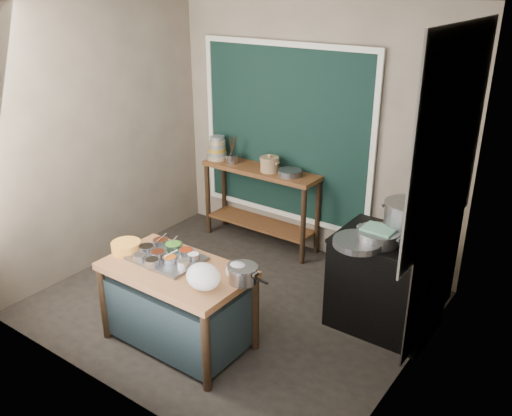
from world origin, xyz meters
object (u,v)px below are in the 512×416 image
Objects in this scene: ceramic_crock at (269,165)px; steamer at (378,237)px; prep_table at (178,306)px; back_counter at (261,206)px; stove_block at (386,284)px; saucepan at (243,274)px; utensil_cup at (232,159)px; condiment_tray at (167,258)px; stock_pot at (407,220)px; yellow_basin at (126,247)px.

ceramic_crock is 0.59× the size of steamer.
prep_table is 3.32× the size of steamer.
back_counter is 1.61× the size of stove_block.
utensil_cup is (-1.54, 1.86, 0.18)m from saucepan.
back_counter is 3.85× the size of steamer.
condiment_tray is 2.11m from utensil_cup.
steamer is (1.44, 1.09, 0.18)m from condiment_tray.
ceramic_crock is (0.15, -0.04, 0.55)m from back_counter.
utensil_cup is at bearing 165.52° from stock_pot.
back_counter is 6.52× the size of ceramic_crock.
condiment_tray is 1.82m from steamer.
ceramic_crock is 1.94m from stock_pot.
saucepan is (-0.75, -1.16, 0.39)m from stove_block.
stock_pot reaches higher than back_counter.
stove_block is at bearing -135.84° from stock_pot.
yellow_basin is (-0.38, -0.11, 0.04)m from condiment_tray.
condiment_tray is 0.39m from yellow_basin.
stock_pot is (1.59, 1.33, 0.28)m from condiment_tray.
stove_block is at bearing -21.54° from ceramic_crock.
yellow_basin is 1.03× the size of saucepan.
yellow_basin is (-0.54, -0.05, 0.42)m from prep_table.
stock_pot is (0.84, 1.24, 0.23)m from saucepan.
utensil_cup is 0.54m from ceramic_crock.
back_counter is at bearing 162.15° from stock_pot.
yellow_basin is (0.02, -2.08, 0.32)m from back_counter.
stove_block is (1.90, -0.73, -0.05)m from back_counter.
ceramic_crock is 0.52× the size of stock_pot.
condiment_tray is 2.09m from stock_pot.
prep_table is 1.39× the size of stove_block.
prep_table is 1.87m from stove_block.
stove_block is 5.49× the size of utensil_cup.
back_counter reaches higher than condiment_tray.
steamer is (-0.06, -0.15, 0.52)m from stove_block.
ceramic_crock is at bearing -1.27° from utensil_cup.
condiment_tray is at bearing 16.09° from yellow_basin.
back_counter is 5.63× the size of yellow_basin.
ceramic_crock is at bearing 161.89° from stock_pot.
ceramic_crock is at bearing -14.50° from back_counter.
saucepan is at bearing 6.44° from condiment_tray.
condiment_tray is 0.76m from saucepan.
ceramic_crock reaches higher than back_counter.
back_counter is at bearing 158.98° from stove_block.
stock_pot is at bearing 36.13° from yellow_basin.
utensil_cup reaches higher than saucepan.
saucepan is at bearing -122.95° from stove_block.
stock_pot reaches higher than stove_block.
stock_pot is 1.12× the size of steamer.
stove_block reaches higher than prep_table.
condiment_tray is at bearing -67.88° from utensil_cup.
utensil_cup is 0.39× the size of stock_pot.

